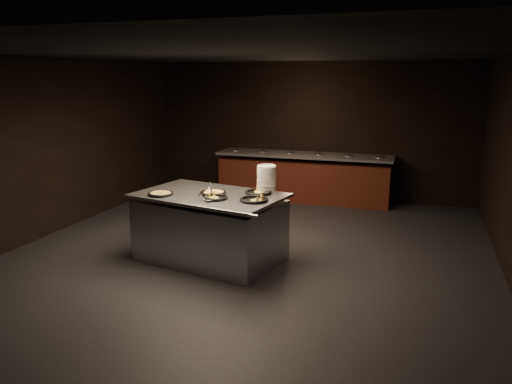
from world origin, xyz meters
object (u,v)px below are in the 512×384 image
(pan_veggie_whole, at_px, (161,194))
(pan_cheese_whole, at_px, (213,193))
(plate_stack, at_px, (266,179))
(serving_counter, at_px, (210,229))

(pan_veggie_whole, relative_size, pan_cheese_whole, 0.97)
(plate_stack, xyz_separation_m, pan_cheese_whole, (-0.67, -0.38, -0.17))
(pan_cheese_whole, bearing_deg, plate_stack, 29.90)
(pan_veggie_whole, bearing_deg, plate_stack, 26.98)
(plate_stack, xyz_separation_m, pan_veggie_whole, (-1.34, -0.68, -0.17))
(serving_counter, xyz_separation_m, pan_cheese_whole, (0.05, 0.02, 0.53))
(serving_counter, bearing_deg, pan_veggie_whole, -144.79)
(pan_veggie_whole, xyz_separation_m, pan_cheese_whole, (0.67, 0.30, 0.00))
(serving_counter, xyz_separation_m, pan_veggie_whole, (-0.62, -0.27, 0.53))
(plate_stack, bearing_deg, serving_counter, -150.45)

